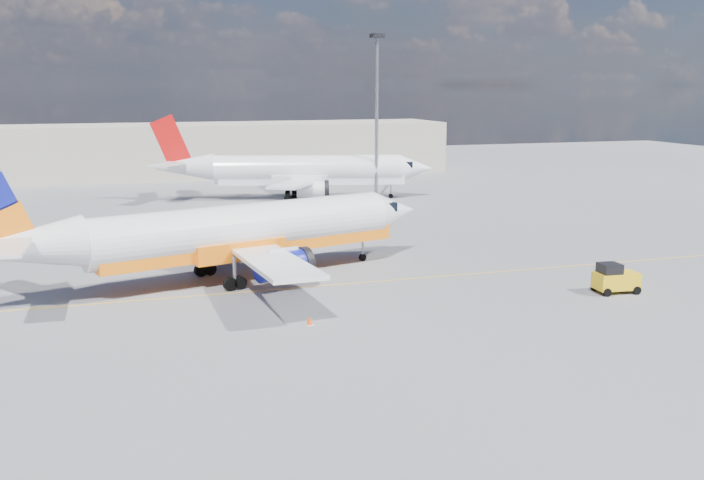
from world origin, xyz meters
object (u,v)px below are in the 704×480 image
object	(u,v)px
traffic_cone	(310,321)
main_jet	(231,233)
gse_tug	(615,279)
second_jet	(299,171)

from	to	relation	value
traffic_cone	main_jet	bearing A→B (deg)	102.20
main_jet	traffic_cone	world-z (taller)	main_jet
main_jet	gse_tug	size ratio (longest dim) A/B	11.56
traffic_cone	second_jet	bearing A→B (deg)	76.70
second_jet	traffic_cone	distance (m)	52.22
main_jet	gse_tug	distance (m)	26.86
second_jet	gse_tug	distance (m)	50.91
main_jet	traffic_cone	xyz separation A→B (m)	(2.61, -12.07, -3.23)
gse_tug	main_jet	bearing A→B (deg)	159.21
main_jet	gse_tug	bearing A→B (deg)	-41.33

